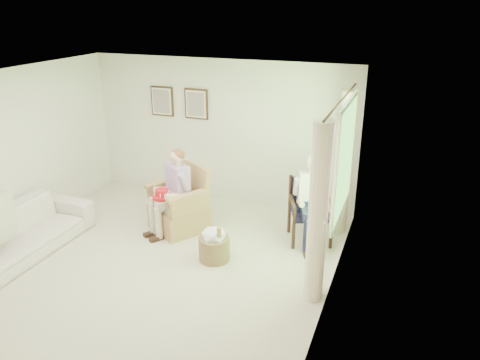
{
  "coord_description": "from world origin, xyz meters",
  "views": [
    {
      "loc": [
        3.23,
        -4.84,
        3.55
      ],
      "look_at": [
        0.97,
        1.19,
        1.05
      ],
      "focal_mm": 35.0,
      "sensor_mm": 36.0,
      "label": 1
    }
  ],
  "objects": [
    {
      "name": "framed_print_left",
      "position": [
        -1.15,
        2.71,
        1.78
      ],
      "size": [
        0.45,
        0.05,
        0.55
      ],
      "color": "#382114",
      "rests_on": "back_wall"
    },
    {
      "name": "person_wicker",
      "position": [
        -0.14,
        1.19,
        0.79
      ],
      "size": [
        0.4,
        0.63,
        1.35
      ],
      "rotation": [
        0.0,
        0.0,
        -0.56
      ],
      "color": "beige",
      "rests_on": "ground"
    },
    {
      "name": "sofa",
      "position": [
        -1.95,
        -0.24,
        0.33
      ],
      "size": [
        2.28,
        0.89,
        0.67
      ],
      "primitive_type": "imported",
      "rotation": [
        0.0,
        0.0,
        1.57
      ],
      "color": "silver",
      "rests_on": "ground"
    },
    {
      "name": "back_wall",
      "position": [
        0.0,
        2.75,
        1.3
      ],
      "size": [
        5.0,
        0.04,
        2.6
      ],
      "primitive_type": "cube",
      "color": "silver",
      "rests_on": "ground"
    },
    {
      "name": "right_wall",
      "position": [
        2.5,
        0.0,
        1.3
      ],
      "size": [
        0.04,
        5.5,
        2.6
      ],
      "primitive_type": "cube",
      "color": "silver",
      "rests_on": "ground"
    },
    {
      "name": "red_hat",
      "position": [
        -0.27,
        1.02,
        0.7
      ],
      "size": [
        0.3,
        0.3,
        0.14
      ],
      "color": "red",
      "rests_on": "person_wicker"
    },
    {
      "name": "hatbox",
      "position": [
        0.79,
        0.6,
        0.26
      ],
      "size": [
        0.48,
        0.48,
        0.67
      ],
      "color": "tan",
      "rests_on": "ground"
    },
    {
      "name": "floor",
      "position": [
        0.0,
        0.0,
        0.0
      ],
      "size": [
        5.5,
        5.5,
        0.0
      ],
      "primitive_type": "plane",
      "color": "beige",
      "rests_on": "ground"
    },
    {
      "name": "wood_armchair",
      "position": [
        1.95,
        1.75,
        0.53
      ],
      "size": [
        0.63,
        0.59,
        0.96
      ],
      "rotation": [
        0.0,
        0.0,
        0.38
      ],
      "color": "black",
      "rests_on": "ground"
    },
    {
      "name": "curtain_left",
      "position": [
        2.33,
        0.22,
        1.15
      ],
      "size": [
        0.34,
        0.34,
        2.3
      ],
      "primitive_type": "cylinder",
      "color": "#F6E0C1",
      "rests_on": "ground"
    },
    {
      "name": "curtain_right",
      "position": [
        2.33,
        2.18,
        1.15
      ],
      "size": [
        0.34,
        0.34,
        2.3
      ],
      "primitive_type": "cylinder",
      "color": "#F6E0C1",
      "rests_on": "ground"
    },
    {
      "name": "ceiling",
      "position": [
        0.0,
        0.0,
        2.6
      ],
      "size": [
        5.0,
        5.5,
        0.02
      ],
      "primitive_type": "cube",
      "color": "white",
      "rests_on": "back_wall"
    },
    {
      "name": "person_dark",
      "position": [
        1.95,
        1.59,
        0.8
      ],
      "size": [
        0.4,
        0.62,
        1.36
      ],
      "rotation": [
        0.0,
        0.0,
        0.38
      ],
      "color": "#191D39",
      "rests_on": "ground"
    },
    {
      "name": "framed_print_right",
      "position": [
        -0.45,
        2.71,
        1.78
      ],
      "size": [
        0.45,
        0.05,
        0.55
      ],
      "color": "#382114",
      "rests_on": "back_wall"
    },
    {
      "name": "window",
      "position": [
        2.46,
        1.2,
        1.58
      ],
      "size": [
        0.13,
        2.5,
        1.63
      ],
      "color": "#2D6B23",
      "rests_on": "right_wall"
    },
    {
      "name": "wicker_armchair",
      "position": [
        -0.14,
        1.33,
        0.33
      ],
      "size": [
        0.82,
        0.81,
        1.04
      ],
      "rotation": [
        0.0,
        0.0,
        -0.56
      ],
      "color": "tan",
      "rests_on": "ground"
    }
  ]
}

